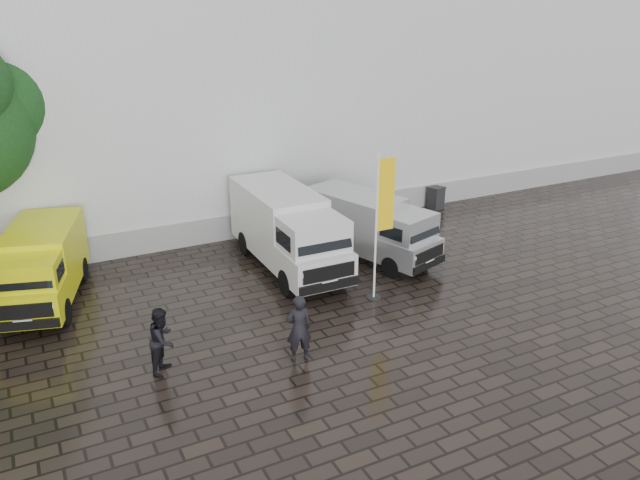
# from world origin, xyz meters

# --- Properties ---
(ground) EXTENTS (120.00, 120.00, 0.00)m
(ground) POSITION_xyz_m (0.00, 0.00, 0.00)
(ground) COLOR black
(ground) RESTS_ON ground
(exhibition_hall) EXTENTS (44.00, 16.00, 12.00)m
(exhibition_hall) POSITION_xyz_m (2.00, 16.00, 6.00)
(exhibition_hall) COLOR silver
(exhibition_hall) RESTS_ON ground
(hall_plinth) EXTENTS (44.00, 0.15, 1.00)m
(hall_plinth) POSITION_xyz_m (2.00, 7.95, 0.50)
(hall_plinth) COLOR gray
(hall_plinth) RESTS_ON ground
(van_yellow) EXTENTS (3.37, 5.54, 2.40)m
(van_yellow) POSITION_xyz_m (-8.55, 5.14, 1.20)
(van_yellow) COLOR #D5D90B
(van_yellow) RESTS_ON ground
(van_white) EXTENTS (2.21, 6.47, 2.80)m
(van_white) POSITION_xyz_m (-0.37, 4.18, 1.40)
(van_white) COLOR silver
(van_white) RESTS_ON ground
(van_silver) EXTENTS (3.40, 5.78, 2.38)m
(van_silver) POSITION_xyz_m (2.79, 3.70, 1.19)
(van_silver) COLOR #B9BBBF
(van_silver) RESTS_ON ground
(flagpole) EXTENTS (0.88, 0.50, 4.88)m
(flagpole) POSITION_xyz_m (1.32, 0.65, 2.72)
(flagpole) COLOR black
(flagpole) RESTS_ON ground
(wheelie_bin) EXTENTS (0.73, 0.73, 1.04)m
(wheelie_bin) POSITION_xyz_m (8.66, 7.41, 0.52)
(wheelie_bin) COLOR black
(wheelie_bin) RESTS_ON ground
(person_front) EXTENTS (0.78, 0.57, 1.94)m
(person_front) POSITION_xyz_m (-2.67, -1.67, 0.97)
(person_front) COLOR black
(person_front) RESTS_ON ground
(person_tent) EXTENTS (1.08, 1.13, 1.83)m
(person_tent) POSITION_xyz_m (-6.07, -0.53, 0.92)
(person_tent) COLOR black
(person_tent) RESTS_ON ground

